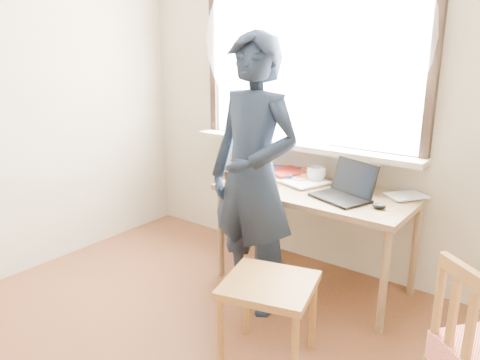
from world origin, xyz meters
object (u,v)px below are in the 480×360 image
Objects in this scene: mug_white at (316,175)px; work_chair at (269,294)px; laptop at (346,190)px; person at (253,177)px; mug_dark at (229,176)px; desk at (316,201)px.

mug_white is 1.17m from work_chair.
person reaches higher than laptop.
mug_dark is 1.12m from work_chair.
desk is at bearing -61.44° from mug_white.
mug_white is 0.62m from mug_dark.
work_chair is (0.81, -0.69, -0.35)m from mug_dark.
person is at bearing -135.19° from laptop.
work_chair is (-0.01, -0.85, -0.36)m from laptop.
mug_white is 0.25× the size of work_chair.
mug_white is at bearing 37.23° from mug_dark.
mug_white reaches higher than desk.
person is (-0.41, 0.43, 0.47)m from work_chair.
person is (0.40, -0.26, 0.12)m from mug_dark.
work_chair is (0.21, -0.89, -0.24)m from desk.
mug_dark is (-0.60, -0.19, 0.12)m from desk.
work_chair is 0.32× the size of person.
laptop is 0.75× the size of work_chair.
work_chair is at bearing -40.40° from mug_dark.
mug_dark reaches higher than desk.
laptop is 4.48× the size of mug_dark.
laptop is at bearing 48.87° from person.
work_chair is 0.76m from person.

